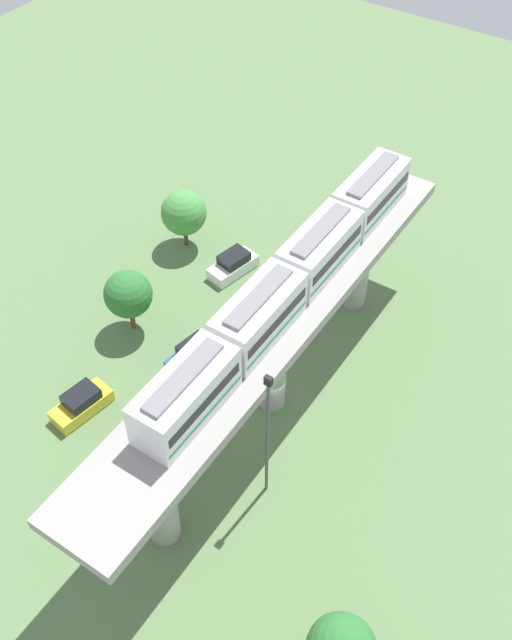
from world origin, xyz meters
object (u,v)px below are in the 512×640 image
Objects in this scene: parked_car_white at (233,265)px; tree_mid_lot at (128,294)px; tree_near_viaduct at (184,213)px; signal_post at (267,432)px; parked_car_yellow at (81,403)px; parked_car_blue at (194,354)px; train at (290,281)px.

parked_car_white is 0.85× the size of tree_mid_lot.
signal_post reaches higher than tree_near_viaduct.
signal_post is at bearing 17.15° from parked_car_yellow.
tree_mid_lot is at bearing -170.88° from parked_car_blue.
parked_car_yellow is 8.56m from tree_mid_lot.
parked_car_yellow is 1.00× the size of parked_car_blue.
signal_post reaches higher than parked_car_blue.
train is at bearing 113.81° from signal_post.
parked_car_blue is 0.86× the size of tree_near_viaduct.
parked_car_blue is at bearing -1.20° from tree_mid_lot.
parked_car_white is at bearing -6.52° from tree_near_viaduct.
signal_post is at bearing -40.76° from tree_near_viaduct.
parked_car_white is 1.01× the size of parked_car_blue.
parked_car_yellow is at bearing -136.91° from train.
parked_car_blue is at bearing -164.08° from train.
train is 6.19× the size of parked_car_yellow.
train reaches higher than parked_car_yellow.
train is 11.40m from parked_car_blue.
parked_car_white is (0.61, 17.01, 0.00)m from parked_car_yellow.
train reaches higher than tree_near_viaduct.
train is 14.04m from tree_mid_lot.
parked_car_blue is 6.43m from tree_mid_lot.
train is 15.22m from parked_car_white.
tree_mid_lot is (-2.73, -9.17, 2.72)m from parked_car_white.
parked_car_blue is at bearing 73.66° from parked_car_yellow.
parked_car_blue is (-6.53, -1.86, -9.15)m from train.
parked_car_yellow is 0.86× the size of tree_near_viaduct.
parked_car_yellow is at bearing -105.36° from parked_car_blue.
tree_near_viaduct is (-8.31, 9.89, 2.56)m from parked_car_blue.
tree_mid_lot is (-5.83, 0.12, 2.72)m from parked_car_blue.
tree_near_viaduct reaches higher than parked_car_blue.
train reaches higher than parked_car_blue.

